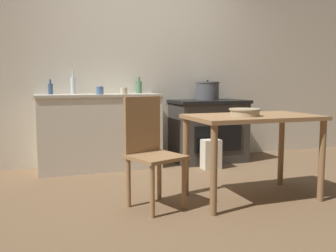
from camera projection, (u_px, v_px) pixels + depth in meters
ground_plane at (185, 193)px, 3.55m from camera, size 14.00×14.00×0.00m
wall_back at (140, 64)px, 4.88m from camera, size 8.00×0.07×2.55m
counter_cabinet at (100, 131)px, 4.51m from camera, size 1.47×0.54×0.90m
stove at (208, 130)px, 4.95m from camera, size 0.97×0.62×0.81m
work_table at (253, 128)px, 3.32m from camera, size 1.14×0.67×0.75m
chair at (150, 149)px, 3.13m from camera, size 0.51×0.51×0.92m
flour_sack at (211, 154)px, 4.52m from camera, size 0.22×0.16×0.36m
stock_pot at (207, 91)px, 4.94m from camera, size 0.32×0.32×0.26m
mixing_bowl_large at (245, 112)px, 3.23m from camera, size 0.27×0.27×0.06m
bottle_far_left at (73, 85)px, 4.51m from camera, size 0.06×0.06×0.28m
bottle_left at (50, 89)px, 4.39m from camera, size 0.06×0.06×0.17m
bottle_mid_left at (139, 87)px, 4.79m from camera, size 0.08×0.08×0.21m
cup_center_left at (100, 90)px, 4.33m from camera, size 0.09×0.09×0.09m
cup_center at (124, 91)px, 4.37m from camera, size 0.08×0.08×0.08m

